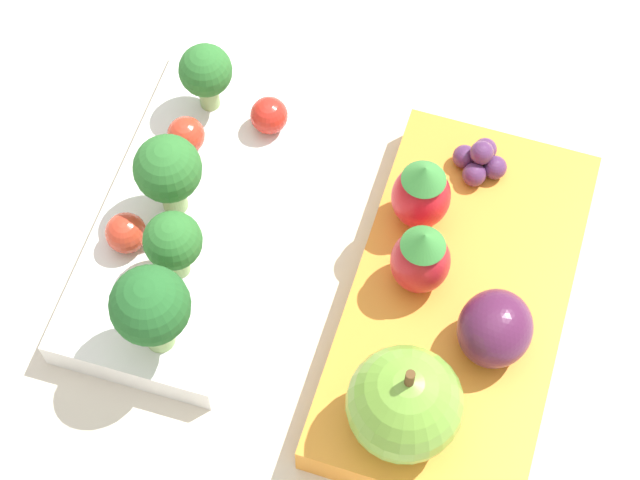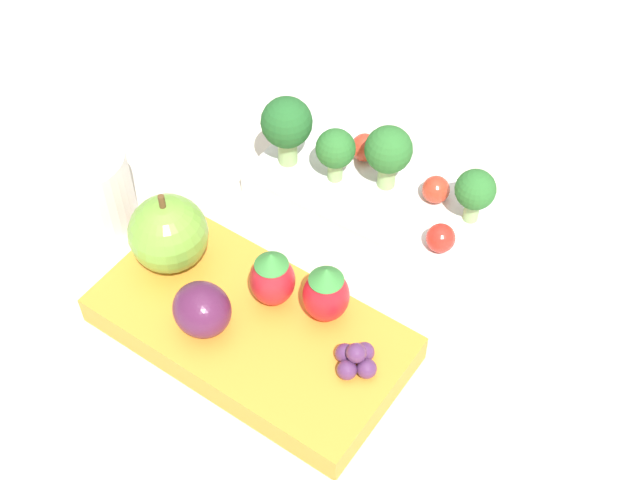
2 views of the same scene
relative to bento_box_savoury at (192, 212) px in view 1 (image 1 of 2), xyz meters
The scene contains 15 objects.
ground_plane 0.07m from the bento_box_savoury, 86.28° to the right, with size 4.00×4.00×0.00m, color beige.
bento_box_savoury is the anchor object (origin of this frame).
bento_box_fruit 0.16m from the bento_box_savoury, 89.58° to the right, with size 0.23×0.13×0.02m.
broccoli_floret_0 0.10m from the bento_box_savoury, 163.50° to the right, with size 0.04×0.04×0.06m.
broccoli_floret_1 0.05m from the bento_box_savoury, 125.22° to the left, with size 0.04×0.04×0.06m.
broccoli_floret_2 0.08m from the bento_box_savoury, 17.02° to the left, with size 0.03×0.03×0.05m.
broccoli_floret_3 0.06m from the bento_box_savoury, 160.81° to the right, with size 0.03×0.03×0.05m.
cherry_tomato_0 0.05m from the bento_box_savoury, 152.39° to the left, with size 0.02×0.02×0.02m.
cherry_tomato_1 0.07m from the bento_box_savoury, 16.24° to the right, with size 0.02×0.02×0.02m.
cherry_tomato_2 0.04m from the bento_box_savoury, 28.91° to the left, with size 0.02×0.02×0.02m.
apple 0.18m from the bento_box_savoury, 115.46° to the right, with size 0.06×0.06×0.07m.
strawberry_0 0.14m from the bento_box_savoury, 87.79° to the right, with size 0.03×0.03×0.05m.
strawberry_1 0.13m from the bento_box_savoury, 71.05° to the right, with size 0.03×0.03×0.05m.
plum 0.18m from the bento_box_savoury, 94.73° to the right, with size 0.04×0.04×0.04m.
grape_cluster 0.16m from the bento_box_savoury, 59.11° to the right, with size 0.03×0.03×0.02m.
Camera 1 is at (-0.26, -0.11, 0.53)m, focal length 60.00 mm.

